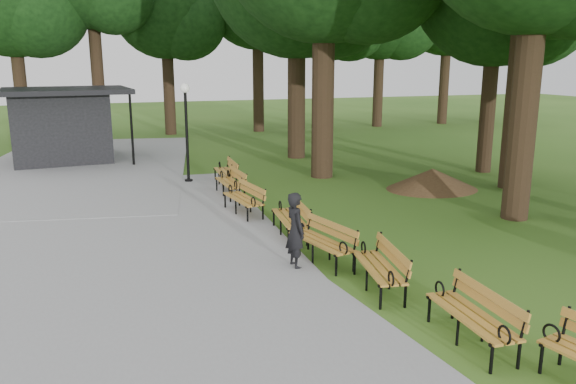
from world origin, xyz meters
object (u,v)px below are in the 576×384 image
object	(u,v)px
bench_1	(471,316)
bench_6	(230,183)
kiosk	(61,125)
bench_7	(225,172)
person	(296,231)
dirt_mound	(432,179)
bench_3	(321,242)
bench_4	(290,218)
bench_5	(243,199)
lamp_post	(186,112)
bench_2	(379,268)

from	to	relation	value
bench_1	bench_6	xyz separation A→B (m)	(-1.27, 10.40, 0.00)
kiosk	bench_7	size ratio (longest dim) A/B	2.57
person	kiosk	world-z (taller)	kiosk
dirt_mound	bench_6	distance (m)	6.68
bench_1	bench_3	distance (m)	4.09
person	bench_7	xyz separation A→B (m)	(0.39, 8.23, -0.36)
person	bench_4	xyz separation A→B (m)	(0.59, 2.09, -0.36)
bench_3	dirt_mound	bearing A→B (deg)	117.58
person	bench_7	bearing A→B (deg)	-7.34
dirt_mound	bench_3	bearing A→B (deg)	-139.21
bench_5	bench_7	bearing A→B (deg)	166.24
kiosk	bench_4	bearing A→B (deg)	-71.09
bench_7	lamp_post	bearing A→B (deg)	-126.05
lamp_post	dirt_mound	distance (m)	8.60
bench_7	bench_5	bearing A→B (deg)	-3.10
kiosk	bench_5	distance (m)	11.76
dirt_mound	bench_1	bearing A→B (deg)	-119.81
kiosk	bench_5	bearing A→B (deg)	-69.23
bench_4	bench_7	world-z (taller)	same
kiosk	bench_2	xyz separation A→B (m)	(6.12, -16.49, -1.09)
bench_7	dirt_mound	bearing A→B (deg)	68.50
kiosk	bench_2	bearing A→B (deg)	-74.51
lamp_post	bench_1	size ratio (longest dim) A/B	1.80
lamp_post	bench_1	distance (m)	13.32
bench_1	bench_3	bearing A→B (deg)	-166.53
person	lamp_post	world-z (taller)	lamp_post
bench_5	kiosk	bearing A→B (deg)	-162.64
bench_5	dirt_mound	bearing A→B (deg)	90.79
bench_5	bench_1	bearing A→B (deg)	1.45
bench_7	bench_1	bearing A→B (deg)	7.27
lamp_post	bench_3	size ratio (longest dim) A/B	1.80
dirt_mound	bench_2	distance (m)	9.02
kiosk	lamp_post	world-z (taller)	lamp_post
person	bench_6	world-z (taller)	person
kiosk	dirt_mound	world-z (taller)	kiosk
person	bench_4	bearing A→B (deg)	-20.45
bench_1	bench_5	world-z (taller)	same
kiosk	dirt_mound	xyz separation A→B (m)	(11.79, -9.48, -1.19)
kiosk	bench_1	bearing A→B (deg)	-75.84
bench_4	bench_5	xyz separation A→B (m)	(-0.58, 2.26, 0.00)
dirt_mound	bench_6	xyz separation A→B (m)	(-6.59, 1.11, 0.09)
person	bench_5	xyz separation A→B (m)	(0.01, 4.35, -0.36)
dirt_mound	bench_7	world-z (taller)	bench_7
dirt_mound	bench_6	bearing A→B (deg)	170.43
bench_4	bench_5	world-z (taller)	same
bench_4	dirt_mound	bearing A→B (deg)	123.96
person	lamp_post	distance (m)	9.30
bench_4	person	bearing A→B (deg)	-10.26
person	bench_6	size ratio (longest dim) A/B	0.84
bench_5	bench_7	distance (m)	3.91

